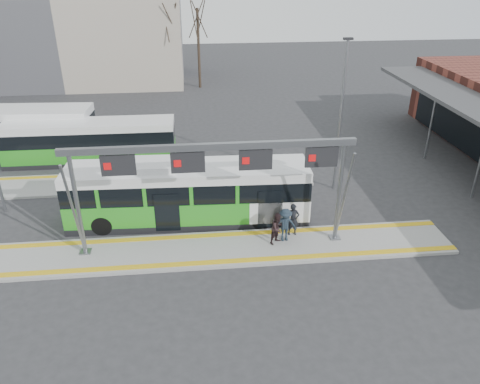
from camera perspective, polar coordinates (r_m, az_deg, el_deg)
The scene contains 15 objects.
ground at distance 22.56m, azimuth -1.96°, elevation -7.10°, with size 120.00×120.00×0.00m, color #2D2D30.
platform_main at distance 22.51m, azimuth -1.96°, elevation -6.95°, with size 22.00×3.00×0.15m, color gray.
platform_second at distance 29.61m, azimuth -10.87°, elevation 1.29°, with size 20.00×3.00×0.15m, color gray.
tactile_main at distance 22.47m, azimuth -1.96°, elevation -6.77°, with size 22.00×2.65×0.02m.
tactile_second at distance 30.61m, azimuth -10.74°, elevation 2.35°, with size 20.00×0.35×0.02m.
gantry at distance 20.69m, azimuth -3.15°, elevation 3.18°, with size 13.00×1.68×5.20m.
hero_bus at distance 24.43m, azimuth -6.40°, elevation -0.20°, with size 12.47×3.09×3.40m.
bg_bus_green at distance 33.26m, azimuth -17.76°, elevation 5.81°, with size 11.29×2.49×2.82m.
bg_bus_blue at distance 37.09m, azimuth -26.89°, elevation 6.61°, with size 12.50×3.51×3.22m.
passenger_a at distance 23.22m, azimuth 6.50°, elevation -3.36°, with size 0.60×0.40×1.65m, color black.
passenger_b at distance 22.50m, azimuth 4.62°, elevation -4.42°, with size 0.78×0.61×1.60m, color black.
passenger_c at distance 22.67m, azimuth 5.54°, elevation -4.01°, with size 1.11×0.64×1.72m, color #1C2834.
tree_left at distance 49.43m, azimuth -8.61°, elevation 19.75°, with size 1.40×1.40×8.94m.
tree_mid at distance 50.55m, azimuth -5.19°, elevation 20.19°, with size 1.40×1.40×9.08m.
lamp_east at distance 27.27m, azimuth 12.18°, elevation 9.26°, with size 0.50×0.25×8.79m.
Camera 1 is at (-1.20, -18.70, 12.55)m, focal length 35.00 mm.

